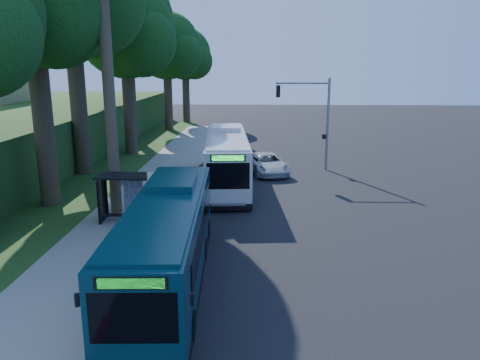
{
  "coord_description": "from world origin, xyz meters",
  "views": [
    {
      "loc": [
        -0.54,
        -25.68,
        7.97
      ],
      "look_at": [
        -1.53,
        1.0,
        1.35
      ],
      "focal_mm": 35.0,
      "sensor_mm": 36.0,
      "label": 1
    }
  ],
  "objects_px": {
    "white_bus": "(226,158)",
    "teal_bus": "(168,238)",
    "pickup": "(267,164)",
    "bus_shelter": "(125,188)"
  },
  "relations": [
    {
      "from": "pickup",
      "to": "teal_bus",
      "type": "bearing_deg",
      "value": -116.07
    },
    {
      "from": "white_bus",
      "to": "pickup",
      "type": "xyz_separation_m",
      "value": [
        2.83,
        3.38,
        -1.09
      ]
    },
    {
      "from": "bus_shelter",
      "to": "teal_bus",
      "type": "relative_size",
      "value": 0.27
    },
    {
      "from": "white_bus",
      "to": "pickup",
      "type": "distance_m",
      "value": 4.55
    },
    {
      "from": "white_bus",
      "to": "teal_bus",
      "type": "bearing_deg",
      "value": -99.21
    },
    {
      "from": "white_bus",
      "to": "teal_bus",
      "type": "distance_m",
      "value": 14.86
    },
    {
      "from": "white_bus",
      "to": "teal_bus",
      "type": "height_order",
      "value": "white_bus"
    },
    {
      "from": "bus_shelter",
      "to": "pickup",
      "type": "xyz_separation_m",
      "value": [
        7.48,
        11.49,
        -1.07
      ]
    },
    {
      "from": "bus_shelter",
      "to": "pickup",
      "type": "relative_size",
      "value": 0.6
    },
    {
      "from": "teal_bus",
      "to": "pickup",
      "type": "height_order",
      "value": "teal_bus"
    }
  ]
}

